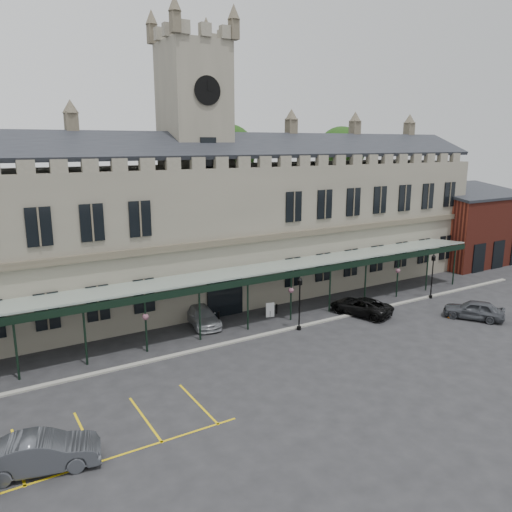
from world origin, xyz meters
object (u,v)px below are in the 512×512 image
lamp_post_right (432,272)px  car_right_a (474,310)px  car_taxi (202,316)px  car_van (361,306)px  lamp_post_mid (300,299)px  clock_tower (195,153)px  car_left_b (41,453)px  traffic_cone (451,314)px  station_building (198,230)px  sign_board (270,310)px

lamp_post_right → car_right_a: (-1.55, -5.56, -1.69)m
car_taxi → car_right_a: car_right_a is taller
lamp_post_right → car_van: bearing=180.0°
car_taxi → lamp_post_mid: bearing=-33.3°
clock_tower → lamp_post_right: (18.39, -10.72, -10.63)m
clock_tower → car_right_a: bearing=-44.1°
lamp_post_right → car_left_b: lamp_post_right is taller
traffic_cone → clock_tower: bearing=135.5°
station_building → clock_tower: clock_tower is taller
lamp_post_mid → car_right_a: lamp_post_mid is taller
station_building → car_right_a: (16.83, -16.20, -5.68)m
car_taxi → car_right_a: 21.95m
lamp_post_mid → car_taxi: bearing=140.2°
lamp_post_right → car_right_a: size_ratio=0.91×
lamp_post_right → car_left_b: size_ratio=0.85×
station_building → car_left_b: station_building is taller
station_building → clock_tower: 6.64m
car_left_b → car_van: car_left_b is taller
traffic_cone → car_van: (-5.74, 4.47, 0.39)m
car_taxi → car_right_a: (19.39, -10.29, 0.07)m
car_left_b → car_taxi: (13.61, 12.64, -0.10)m
sign_board → car_van: 7.56m
lamp_post_right → car_van: (-8.65, 0.01, -1.76)m
station_building → car_van: 15.52m
traffic_cone → car_taxi: size_ratio=0.14×
sign_board → car_left_b: size_ratio=0.25×
car_left_b → car_van: 27.09m
station_building → car_left_b: (-16.17, -18.55, -5.66)m
car_van → lamp_post_mid: bearing=-17.0°
car_van → car_right_a: car_right_a is taller
station_building → car_taxi: 8.64m
lamp_post_right → car_van: size_ratio=0.80×
station_building → car_van: (9.73, -10.63, -5.75)m
clock_tower → car_left_b: size_ratio=5.05×
lamp_post_mid → car_van: (6.42, 0.17, -1.76)m
car_right_a → lamp_post_right: bearing=-138.0°
traffic_cone → car_van: 7.29m
car_right_a → lamp_post_mid: bearing=-54.1°
clock_tower → lamp_post_right: size_ratio=5.93×
car_left_b → lamp_post_right: bearing=-64.4°
car_left_b → car_taxi: car_left_b is taller
lamp_post_right → car_taxi: bearing=167.3°
lamp_post_mid → lamp_post_right: 15.08m
station_building → traffic_cone: bearing=-44.3°
lamp_post_mid → car_van: bearing=1.5°
clock_tower → lamp_post_mid: clock_tower is taller
lamp_post_right → car_right_a: 6.02m
lamp_post_mid → station_building: bearing=107.0°
traffic_cone → station_building: bearing=135.7°
traffic_cone → car_left_b: car_left_b is taller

